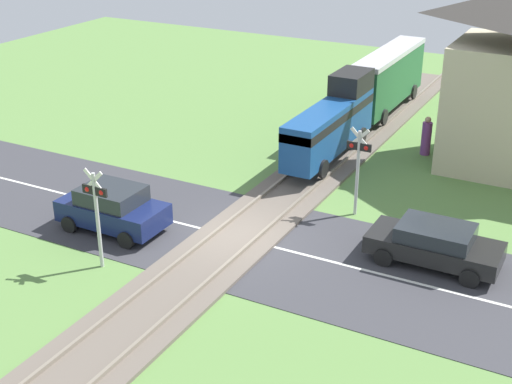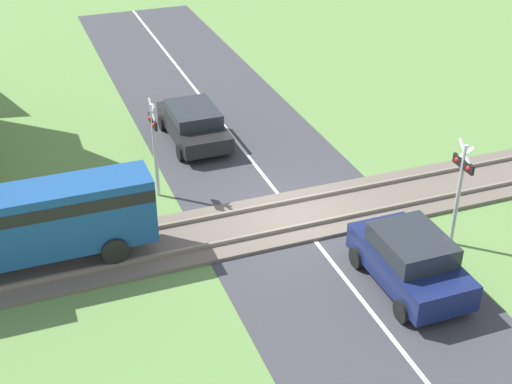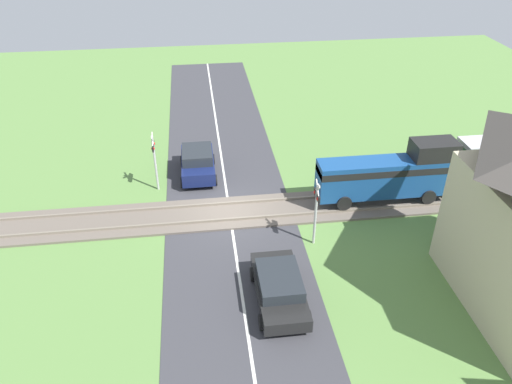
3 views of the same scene
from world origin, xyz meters
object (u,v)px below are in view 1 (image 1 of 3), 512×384
at_px(car_far_side, 434,243).
at_px(pedestrian_by_station, 426,137).
at_px(crossing_signal_west_approach, 96,206).
at_px(train, 365,95).
at_px(crossing_signal_east_approach, 358,160).
at_px(car_near_crossing, 113,208).

relative_size(car_far_side, pedestrian_by_station, 2.39).
bearing_deg(pedestrian_by_station, crossing_signal_west_approach, -113.40).
bearing_deg(train, car_far_side, -59.42).
xyz_separation_m(crossing_signal_west_approach, crossing_signal_east_approach, (5.70, 7.32, 0.00)).
bearing_deg(crossing_signal_west_approach, pedestrian_by_station, 66.60).
relative_size(car_far_side, crossing_signal_east_approach, 1.25).
xyz_separation_m(train, crossing_signal_east_approach, (2.85, -8.47, 0.25)).
xyz_separation_m(car_near_crossing, crossing_signal_west_approach, (1.27, -2.22, 1.29)).
relative_size(train, crossing_signal_east_approach, 4.51).
bearing_deg(car_near_crossing, crossing_signal_east_approach, 36.17).
height_order(crossing_signal_west_approach, crossing_signal_east_approach, same).
relative_size(car_near_crossing, crossing_signal_east_approach, 1.13).
bearing_deg(pedestrian_by_station, crossing_signal_east_approach, -94.46).
relative_size(car_near_crossing, crossing_signal_west_approach, 1.13).
height_order(car_far_side, crossing_signal_west_approach, crossing_signal_west_approach).
bearing_deg(crossing_signal_east_approach, pedestrian_by_station, 85.54).
bearing_deg(car_far_side, crossing_signal_east_approach, 147.38).
bearing_deg(pedestrian_by_station, car_far_side, -72.74).
relative_size(train, car_near_crossing, 3.99).
height_order(train, car_near_crossing, train).
xyz_separation_m(train, pedestrian_by_station, (3.41, -1.33, -1.07)).
distance_m(train, pedestrian_by_station, 3.81).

